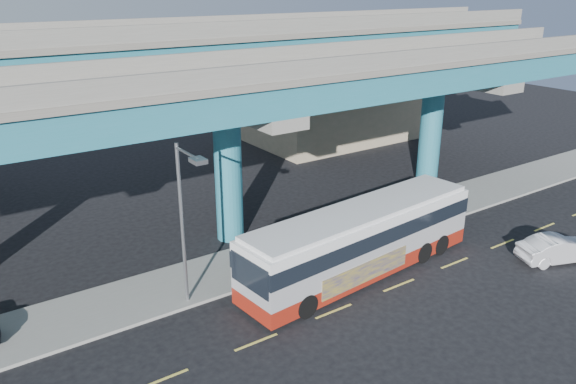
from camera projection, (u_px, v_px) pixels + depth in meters
ground at (329, 308)px, 24.94m from camera, size 120.00×120.00×0.00m
sidewalk at (264, 260)px, 29.15m from camera, size 70.00×4.00×0.15m
lane_markings at (334, 311)px, 24.70m from camera, size 58.00×0.12×0.01m
viaduct at (223, 75)px, 28.76m from camera, size 52.00×12.40×11.70m
building_beige at (328, 101)px, 50.99m from camera, size 14.00×10.23×7.00m
transit_bus at (361, 238)px, 27.35m from camera, size 13.63×4.07×3.45m
sedan at (558, 249)px, 28.94m from camera, size 4.22×5.16×1.38m
street_lamp at (186, 205)px, 23.21m from camera, size 0.50×2.41×7.34m
stop_sign at (299, 230)px, 28.18m from camera, size 0.55×0.53×2.44m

